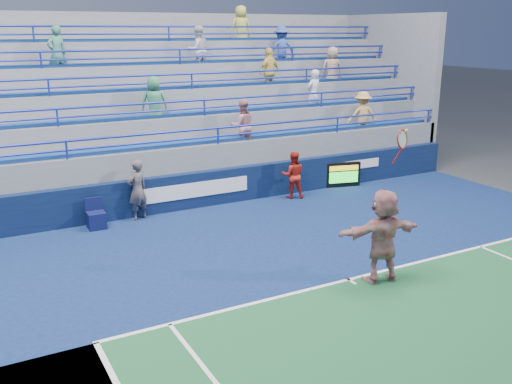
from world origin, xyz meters
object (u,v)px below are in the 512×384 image
serve_speed_board (343,175)px  line_judge (137,190)px  judge_chair (96,219)px  ball_girl (293,175)px  tennis_player (383,236)px

serve_speed_board → line_judge: 7.27m
judge_chair → ball_girl: ball_girl is taller
tennis_player → line_judge: 7.34m
serve_speed_board → tennis_player: tennis_player is taller
serve_speed_board → line_judge: size_ratio=0.70×
judge_chair → tennis_player: 7.85m
judge_chair → ball_girl: size_ratio=0.55×
tennis_player → ball_girl: tennis_player is taller
serve_speed_board → tennis_player: (-3.89, -6.58, 0.60)m
serve_speed_board → judge_chair: (-8.51, -0.28, -0.16)m
judge_chair → ball_girl: 6.30m
serve_speed_board → line_judge: (-7.26, -0.06, 0.44)m
line_judge → ball_girl: bearing=154.2°
tennis_player → line_judge: (-3.37, 6.52, -0.16)m
judge_chair → tennis_player: size_ratio=0.26×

